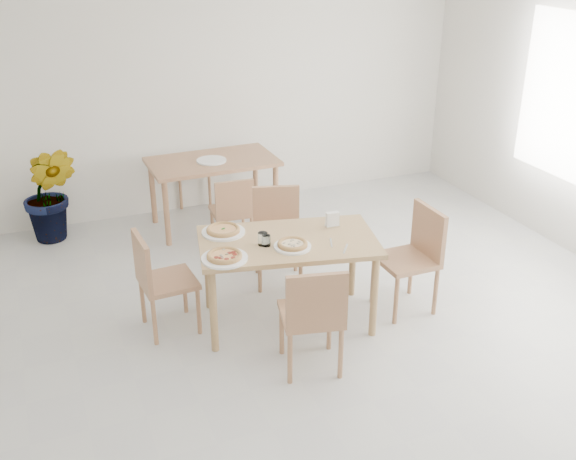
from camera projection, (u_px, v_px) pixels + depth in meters
name	position (u px, v px, depth m)	size (l,w,h in m)	color
main_table	(288.00, 250.00, 5.40)	(1.55, 1.08, 0.75)	tan
chair_south	(313.00, 313.00, 4.81)	(0.52, 0.52, 0.88)	#A07050
chair_north	(277.00, 228.00, 6.15)	(0.53, 0.53, 0.87)	#A07050
chair_west	(158.00, 277.00, 5.33)	(0.45, 0.45, 0.86)	#A07050
chair_east	(415.00, 252.00, 5.67)	(0.46, 0.46, 0.91)	#A07050
plate_margherita	(223.00, 232.00, 5.47)	(0.35, 0.35, 0.02)	white
plate_mushroom	(293.00, 247.00, 5.23)	(0.29, 0.29, 0.02)	white
plate_pepperoni	(225.00, 258.00, 5.04)	(0.35, 0.35, 0.02)	white
pizza_margherita	(223.00, 230.00, 5.46)	(0.31, 0.31, 0.03)	tan
pizza_mushroom	(293.00, 244.00, 5.22)	(0.26, 0.26, 0.03)	tan
pizza_pepperoni	(224.00, 255.00, 5.03)	(0.33, 0.33, 0.03)	tan
tumbler_a	(263.00, 239.00, 5.26)	(0.08, 0.08, 0.10)	white
tumbler_b	(266.00, 241.00, 5.24)	(0.07, 0.07, 0.09)	white
napkin_holder	(332.00, 220.00, 5.56)	(0.12, 0.07, 0.13)	silver
fork_a	(345.00, 249.00, 5.20)	(0.01, 0.17, 0.01)	silver
fork_b	(331.00, 243.00, 5.30)	(0.01, 0.16, 0.01)	silver
second_table	(213.00, 168.00, 7.19)	(1.36, 0.79, 0.75)	#A07050
chair_back_s	(233.00, 209.00, 6.70)	(0.41, 0.41, 0.78)	#A07050
chair_back_n	(192.00, 164.00, 7.92)	(0.45, 0.45, 0.80)	#A07050
plate_empty	(211.00, 161.00, 7.10)	(0.31, 0.31, 0.02)	white
potted_plant	(50.00, 194.00, 6.90)	(0.56, 0.46, 1.03)	#31671F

